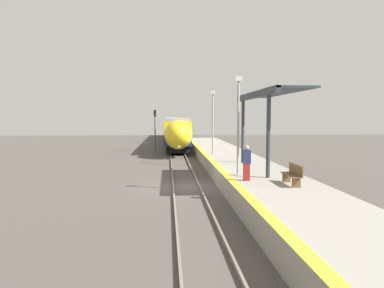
# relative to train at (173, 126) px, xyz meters

# --- Properties ---
(ground_plane) EXTENTS (120.00, 120.00, 0.00)m
(ground_plane) POSITION_rel_train_xyz_m (0.00, -53.27, -2.16)
(ground_plane) COLOR #4C4742
(rail_left) EXTENTS (0.08, 90.00, 0.15)m
(rail_left) POSITION_rel_train_xyz_m (-0.72, -53.27, -2.08)
(rail_left) COLOR slate
(rail_left) RESTS_ON ground_plane
(rail_right) EXTENTS (0.08, 90.00, 0.15)m
(rail_right) POSITION_rel_train_xyz_m (0.72, -53.27, -2.08)
(rail_right) COLOR slate
(rail_right) RESTS_ON ground_plane
(train) EXTENTS (2.78, 80.87, 3.77)m
(train) POSITION_rel_train_xyz_m (0.00, 0.00, 0.00)
(train) COLOR black
(train) RESTS_ON ground_plane
(platform_right) EXTENTS (4.06, 64.00, 0.98)m
(platform_right) POSITION_rel_train_xyz_m (3.77, -53.27, -1.67)
(platform_right) COLOR gray
(platform_right) RESTS_ON ground_plane
(platform_bench) EXTENTS (0.44, 1.71, 0.89)m
(platform_bench) POSITION_rel_train_xyz_m (4.38, -58.22, -0.70)
(platform_bench) COLOR brown
(platform_bench) RESTS_ON platform_right
(person_waiting) EXTENTS (0.36, 0.22, 1.63)m
(person_waiting) POSITION_rel_train_xyz_m (2.60, -57.03, -0.34)
(person_waiting) COLOR maroon
(person_waiting) RESTS_ON platform_right
(railway_signal) EXTENTS (0.28, 0.28, 4.68)m
(railway_signal) POSITION_rel_train_xyz_m (-2.43, -31.53, 0.68)
(railway_signal) COLOR #59595E
(railway_signal) RESTS_ON ground_plane
(lamppost_near) EXTENTS (0.36, 0.20, 4.96)m
(lamppost_near) POSITION_rel_train_xyz_m (2.54, -55.21, 1.68)
(lamppost_near) COLOR #9E9EA3
(lamppost_near) RESTS_ON platform_right
(lamppost_mid) EXTENTS (0.36, 0.20, 4.96)m
(lamppost_mid) POSITION_rel_train_xyz_m (2.54, -44.55, 1.68)
(lamppost_mid) COLOR #9E9EA3
(lamppost_mid) RESTS_ON platform_right
(station_canopy) EXTENTS (2.02, 9.09, 4.32)m
(station_canopy) POSITION_rel_train_xyz_m (4.37, -53.20, 2.80)
(station_canopy) COLOR #333842
(station_canopy) RESTS_ON platform_right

